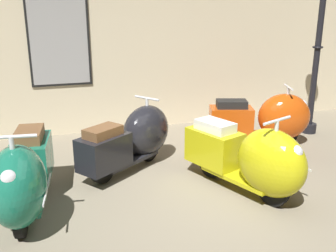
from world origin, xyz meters
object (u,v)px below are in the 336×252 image
object	(u,v)px
scooter_2	(252,159)
lamppost	(319,37)
scooter_0	(23,178)
scooter_1	(134,138)
scooter_3	(268,119)

from	to	relation	value
scooter_2	lamppost	world-z (taller)	lamppost
scooter_0	scooter_1	size ratio (longest dim) A/B	1.14
scooter_2	lamppost	size ratio (longest dim) A/B	0.60
scooter_2	scooter_3	xyz separation A→B (m)	(1.21, 1.61, -0.02)
scooter_2	scooter_1	bearing A→B (deg)	-158.64
scooter_1	lamppost	bearing A→B (deg)	-25.55
scooter_2	scooter_3	world-z (taller)	scooter_2
scooter_0	scooter_2	size ratio (longest dim) A/B	1.02
scooter_0	scooter_1	world-z (taller)	scooter_0
scooter_0	lamppost	bearing A→B (deg)	115.21
scooter_1	scooter_2	world-z (taller)	scooter_2
scooter_1	scooter_3	bearing A→B (deg)	-29.36
scooter_2	scooter_3	size ratio (longest dim) A/B	1.04
lamppost	scooter_1	bearing A→B (deg)	-169.76
scooter_1	scooter_2	bearing A→B (deg)	-83.03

